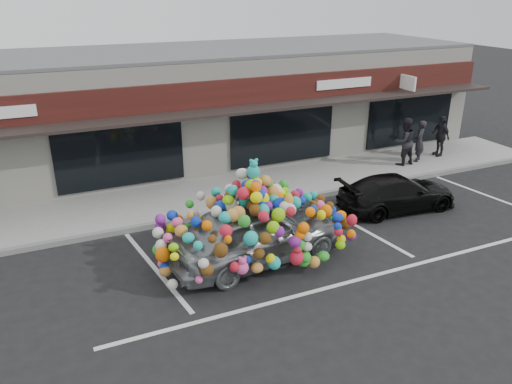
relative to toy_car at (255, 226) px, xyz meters
name	(u,v)px	position (x,y,z in m)	size (l,w,h in m)	color
ground	(273,247)	(0.73, 0.42, -0.96)	(90.00, 90.00, 0.00)	black
shop_building	(182,106)	(0.73, 8.86, 1.20)	(24.00, 7.20, 4.31)	white
sidewalk	(222,193)	(0.73, 4.42, -0.89)	(26.00, 3.00, 0.15)	gray
kerb	(239,210)	(0.73, 2.92, -0.89)	(26.00, 0.18, 0.16)	slate
parking_stripe_left	(155,268)	(-2.47, 0.62, -0.96)	(0.12, 4.40, 0.01)	silver
parking_stripe_mid	(356,225)	(3.53, 0.62, -0.96)	(0.12, 4.40, 0.01)	silver
parking_stripe_right	(490,197)	(8.93, 0.62, -0.96)	(0.12, 4.40, 0.01)	silver
lane_line	(387,272)	(2.73, -1.88, -0.96)	(14.00, 0.12, 0.01)	silver
toy_car	(255,226)	(0.00, 0.00, 0.00)	(3.30, 5.10, 2.84)	#B3BCBF
black_sedan	(397,193)	(5.36, 1.10, -0.41)	(3.84, 1.56, 1.12)	black
pedestrian_a	(419,141)	(8.89, 4.24, 0.00)	(0.59, 0.39, 1.63)	black
pedestrian_b	(404,141)	(8.08, 4.16, 0.10)	(0.89, 0.70, 1.84)	black
pedestrian_c	(440,136)	(10.16, 4.46, 0.01)	(0.40, 0.97, 1.65)	#28252A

